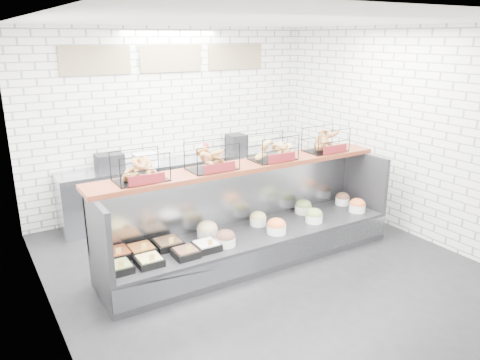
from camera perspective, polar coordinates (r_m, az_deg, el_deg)
ground at (r=6.09m, az=3.04°, el=-10.71°), size 5.50×5.50×0.00m
room_shell at (r=5.94m, az=0.03°, el=9.55°), size 5.02×5.51×3.01m
display_case at (r=6.20m, az=1.16°, el=-6.80°), size 4.00×0.90×1.20m
bagel_shelf at (r=6.00m, az=0.42°, el=2.99°), size 4.10×0.50×0.40m
prep_counter at (r=7.87m, az=-6.97°, el=-0.53°), size 4.00×0.60×1.20m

